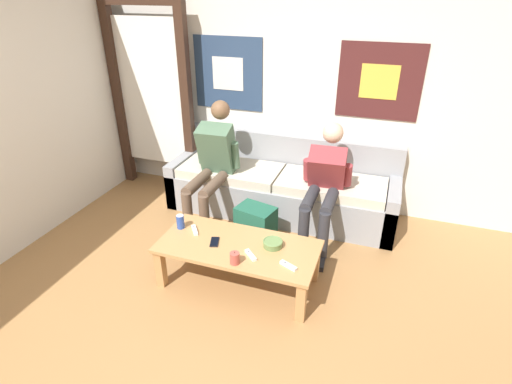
# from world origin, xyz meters

# --- Properties ---
(ground_plane) EXTENTS (18.00, 18.00, 0.00)m
(ground_plane) POSITION_xyz_m (0.00, 0.00, 0.00)
(ground_plane) COLOR #9E7042
(wall_back) EXTENTS (10.00, 0.07, 2.55)m
(wall_back) POSITION_xyz_m (0.00, 2.39, 1.28)
(wall_back) COLOR silver
(wall_back) RESTS_ON ground_plane
(door_frame) EXTENTS (1.00, 0.10, 2.15)m
(door_frame) POSITION_xyz_m (-1.58, 2.17, 1.20)
(door_frame) COLOR #382319
(door_frame) RESTS_ON ground_plane
(couch) EXTENTS (2.43, 0.73, 0.79)m
(couch) POSITION_xyz_m (0.02, 2.03, 0.28)
(couch) COLOR gray
(couch) RESTS_ON ground_plane
(coffee_table) EXTENTS (1.29, 0.60, 0.38)m
(coffee_table) POSITION_xyz_m (0.02, 0.75, 0.32)
(coffee_table) COLOR #B27F4C
(coffee_table) RESTS_ON ground_plane
(person_seated_adult) EXTENTS (0.47, 0.95, 1.22)m
(person_seated_adult) POSITION_xyz_m (-0.60, 1.65, 0.65)
(person_seated_adult) COLOR brown
(person_seated_adult) RESTS_ON ground_plane
(person_seated_teen) EXTENTS (0.47, 0.95, 1.09)m
(person_seated_teen) POSITION_xyz_m (0.53, 1.67, 0.60)
(person_seated_teen) COLOR #2D2D33
(person_seated_teen) RESTS_ON ground_plane
(backpack) EXTENTS (0.40, 0.34, 0.39)m
(backpack) POSITION_xyz_m (-0.04, 1.33, 0.19)
(backpack) COLOR #1E5642
(backpack) RESTS_ON ground_plane
(ceramic_bowl) EXTENTS (0.16, 0.16, 0.06)m
(ceramic_bowl) POSITION_xyz_m (0.29, 0.83, 0.41)
(ceramic_bowl) COLOR #607F47
(ceramic_bowl) RESTS_ON coffee_table
(pillar_candle) EXTENTS (0.07, 0.07, 0.10)m
(pillar_candle) POSITION_xyz_m (0.09, 0.53, 0.42)
(pillar_candle) COLOR #B24C42
(pillar_candle) RESTS_ON coffee_table
(drink_can_blue) EXTENTS (0.07, 0.07, 0.12)m
(drink_can_blue) POSITION_xyz_m (-0.54, 0.83, 0.44)
(drink_can_blue) COLOR #28479E
(drink_can_blue) RESTS_ON coffee_table
(game_controller_near_left) EXTENTS (0.13, 0.12, 0.03)m
(game_controller_near_left) POSITION_xyz_m (0.17, 0.64, 0.39)
(game_controller_near_left) COLOR white
(game_controller_near_left) RESTS_ON coffee_table
(game_controller_near_right) EXTENTS (0.11, 0.14, 0.03)m
(game_controller_near_right) POSITION_xyz_m (-0.40, 0.81, 0.39)
(game_controller_near_right) COLOR white
(game_controller_near_right) RESTS_ON coffee_table
(game_controller_far_center) EXTENTS (0.15, 0.09, 0.03)m
(game_controller_far_center) POSITION_xyz_m (0.48, 0.61, 0.39)
(game_controller_far_center) COLOR white
(game_controller_far_center) RESTS_ON coffee_table
(cell_phone) EXTENTS (0.10, 0.15, 0.01)m
(cell_phone) POSITION_xyz_m (-0.17, 0.72, 0.38)
(cell_phone) COLOR black
(cell_phone) RESTS_ON coffee_table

